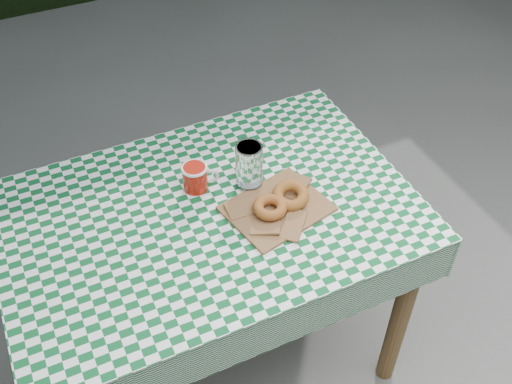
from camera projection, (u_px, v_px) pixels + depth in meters
ground at (246, 328)px, 2.28m from camera, size 60.00×60.00×0.00m
table at (215, 293)px, 1.94m from camera, size 1.13×0.75×0.75m
tablecloth at (209, 212)px, 1.67m from camera, size 1.15×0.77×0.01m
paper_bag at (277, 208)px, 1.67m from camera, size 0.31×0.27×0.01m
bagel_front at (270, 207)px, 1.64m from camera, size 0.11×0.11×0.03m
bagel_back at (290, 195)px, 1.67m from camera, size 0.14×0.14×0.03m
coffee_mug at (195, 178)px, 1.71m from camera, size 0.18×0.18×0.08m
drinking_glass at (249, 166)px, 1.70m from camera, size 0.09×0.09×0.14m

